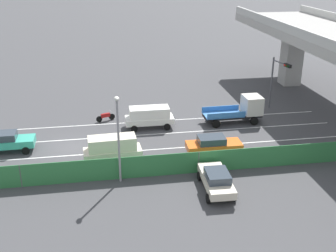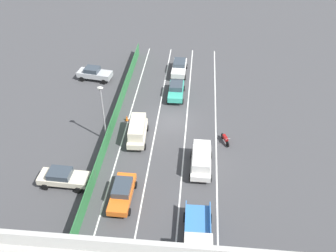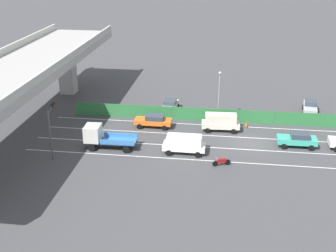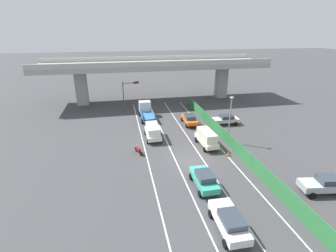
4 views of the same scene
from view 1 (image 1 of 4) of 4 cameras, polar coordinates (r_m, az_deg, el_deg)
The scene contains 16 objects.
ground_plane at distance 36.71m, azimuth -13.11°, elevation -2.85°, with size 300.00×300.00×0.00m, color #424244.
lane_line_left_edge at distance 41.07m, azimuth -8.20°, elevation 0.29°, with size 0.14×42.62×0.01m, color silver.
lane_line_mid_left at distance 38.08m, azimuth -8.04°, elevation -1.52°, with size 0.14×42.62×0.01m, color silver.
lane_line_mid_right at distance 35.13m, azimuth -7.85°, elevation -3.63°, with size 0.14×42.62×0.01m, color silver.
lane_line_right_edge at distance 32.24m, azimuth -7.62°, elevation -6.12°, with size 0.14×42.62×0.01m, color silver.
green_fence at distance 30.69m, azimuth -7.60°, elevation -5.85°, with size 0.10×38.72×1.73m.
car_van_cream at distance 33.13m, azimuth -7.63°, elevation -2.96°, with size 2.10×4.62×2.14m.
car_taxi_orange at distance 34.37m, azimuth 6.21°, elevation -2.52°, with size 1.98×4.56×1.59m.
car_taxi_teal at distance 37.18m, azimuth -21.19°, elevation -1.94°, with size 1.99×4.32×1.68m.
car_van_white at distance 39.47m, azimuth -2.57°, elevation 1.38°, with size 2.07×4.57×2.02m.
flatbed_truck_blue at distance 41.38m, azimuth 10.24°, elevation 2.30°, with size 2.38×5.68×2.60m.
motorcycle at distance 41.74m, azimuth -8.55°, elevation 1.31°, with size 0.87×1.86×0.93m.
parked_sedan_cream at distance 29.25m, azimuth 6.65°, elevation -7.28°, with size 4.56×2.10×1.57m.
traffic_light at distance 44.52m, azimuth 14.80°, elevation 6.78°, with size 3.05×0.74×5.51m.
street_lamp at distance 29.07m, azimuth -6.85°, elevation -0.66°, with size 0.60×0.36×6.48m.
traffic_cone at distance 32.07m, azimuth -13.06°, elevation -6.05°, with size 0.47×0.47×0.69m.
Camera 1 is at (33.27, 2.88, 15.26)m, focal length 44.49 mm.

